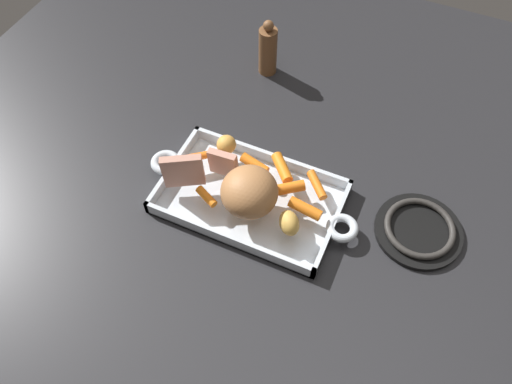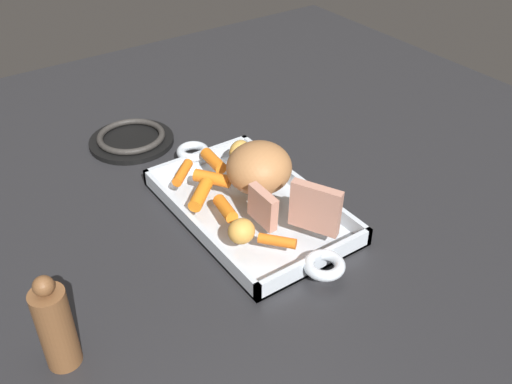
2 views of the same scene
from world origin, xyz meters
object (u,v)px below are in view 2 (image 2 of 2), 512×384
(roasting_dish, at_px, (250,208))
(pepper_mill, at_px, (55,326))
(baby_carrot_southwest, at_px, (277,241))
(baby_carrot_center_left, at_px, (300,203))
(pork_roast, at_px, (259,168))
(baby_carrot_northeast, at_px, (201,195))
(potato_golden_large, at_px, (240,152))
(baby_carrot_short, at_px, (225,209))
(baby_carrot_long, at_px, (213,161))
(stove_burner_rear, at_px, (131,139))
(roast_slice_thick, at_px, (263,207))
(baby_carrot_northwest, at_px, (212,178))
(roast_slice_outer, at_px, (315,208))
(baby_carrot_southeast, at_px, (183,173))
(potato_halved, at_px, (241,231))

(roasting_dish, xyz_separation_m, pepper_mill, (-0.13, 0.38, 0.06))
(baby_carrot_southwest, xyz_separation_m, baby_carrot_center_left, (0.06, -0.09, 0.00))
(baby_carrot_center_left, bearing_deg, roasting_dish, 35.92)
(pork_roast, relative_size, baby_carrot_northeast, 1.66)
(pork_roast, height_order, pepper_mill, pepper_mill)
(baby_carrot_northeast, relative_size, potato_golden_large, 1.33)
(roasting_dish, height_order, baby_carrot_short, baby_carrot_short)
(baby_carrot_short, bearing_deg, baby_carrot_northeast, 14.17)
(baby_carrot_long, height_order, baby_carrot_center_left, baby_carrot_long)
(stove_burner_rear, bearing_deg, pepper_mill, 146.26)
(baby_carrot_northeast, bearing_deg, roast_slice_thick, -154.61)
(pork_roast, relative_size, baby_carrot_southwest, 1.95)
(potato_golden_large, relative_size, pepper_mill, 0.35)
(roasting_dish, xyz_separation_m, baby_carrot_northeast, (0.04, 0.08, 0.04))
(roasting_dish, height_order, baby_carrot_southwest, baby_carrot_southwest)
(baby_carrot_northeast, xyz_separation_m, pepper_mill, (-0.17, 0.31, 0.02))
(baby_carrot_center_left, bearing_deg, baby_carrot_short, 63.70)
(baby_carrot_short, distance_m, baby_carrot_northwest, 0.09)
(roast_slice_thick, relative_size, baby_carrot_short, 0.98)
(roast_slice_thick, distance_m, baby_carrot_southwest, 0.07)
(roast_slice_outer, bearing_deg, baby_carrot_long, 8.19)
(baby_carrot_southeast, height_order, baby_carrot_center_left, same)
(baby_carrot_southeast, bearing_deg, roasting_dish, -151.68)
(stove_burner_rear, distance_m, pepper_mill, 0.57)
(baby_carrot_northwest, bearing_deg, baby_carrot_southwest, 178.65)
(baby_carrot_short, relative_size, potato_halved, 1.43)
(roasting_dish, distance_m, baby_carrot_northeast, 0.09)
(baby_carrot_northeast, bearing_deg, potato_halved, 178.83)
(baby_carrot_southwest, bearing_deg, pepper_mill, 89.12)
(roasting_dish, xyz_separation_m, baby_carrot_southwest, (-0.13, 0.04, 0.03))
(roasting_dish, distance_m, stove_burner_rear, 0.35)
(pork_roast, bearing_deg, baby_carrot_long, 15.06)
(baby_carrot_short, height_order, stove_burner_rear, baby_carrot_short)
(baby_carrot_short, bearing_deg, baby_carrot_center_left, -116.30)
(baby_carrot_northeast, relative_size, baby_carrot_short, 1.12)
(roast_slice_outer, bearing_deg, potato_golden_large, -3.36)
(roasting_dish, bearing_deg, baby_carrot_long, 0.40)
(baby_carrot_long, bearing_deg, roast_slice_thick, 173.53)
(baby_carrot_northeast, relative_size, baby_carrot_center_left, 1.42)
(baby_carrot_southeast, bearing_deg, pork_roast, -139.38)
(baby_carrot_northeast, xyz_separation_m, baby_carrot_northwest, (0.03, -0.04, -0.00))
(roasting_dish, xyz_separation_m, baby_carrot_northwest, (0.07, 0.03, 0.04))
(roast_slice_outer, relative_size, baby_carrot_southwest, 1.38)
(baby_carrot_center_left, xyz_separation_m, baby_carrot_northwest, (0.14, 0.09, 0.00))
(baby_carrot_northeast, xyz_separation_m, baby_carrot_center_left, (-0.11, -0.13, -0.00))
(baby_carrot_center_left, relative_size, stove_burner_rear, 0.28)
(baby_carrot_southeast, distance_m, baby_carrot_short, 0.14)
(pork_roast, height_order, roast_slice_thick, pork_roast)
(pork_roast, bearing_deg, baby_carrot_center_left, -163.96)
(baby_carrot_northeast, bearing_deg, baby_carrot_short, -165.83)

